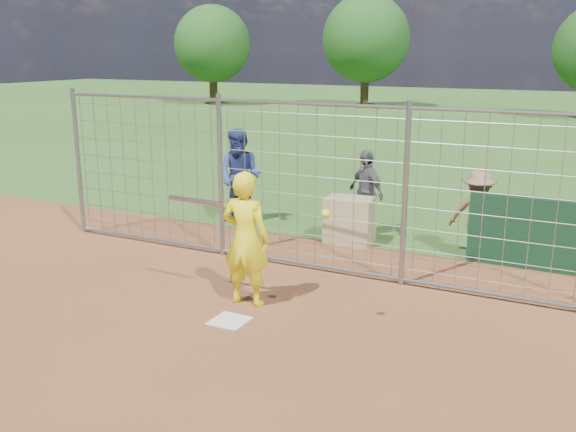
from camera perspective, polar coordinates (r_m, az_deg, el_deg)
The scene contains 10 objects.
ground at distance 8.19m, azimuth -4.45°, elevation -8.84°, with size 100.00×100.00×0.00m, color #2D591E.
home_plate at distance 8.03m, azimuth -5.20°, elevation -9.27°, with size 0.43×0.43×0.02m, color silver.
dugout_wall at distance 10.38m, azimuth 22.86°, elevation -1.67°, with size 2.60×0.20×1.10m, color #11381E.
batter at distance 8.26m, azimuth -3.78°, elevation -2.05°, with size 0.65×0.43×1.78m, color #FFF516.
bystander_a at distance 12.20m, azimuth -4.28°, elevation 3.49°, with size 0.88×0.69×1.82m, color navy.
bystander_b at distance 11.57m, azimuth 6.91°, elevation 2.10°, with size 0.90×0.38×1.54m, color #55555A.
bystander_c at distance 10.68m, azimuth 16.49°, elevation 0.18°, with size 0.91×0.52×1.41m, color brown.
equipment_bin at distance 11.07m, azimuth 5.48°, elevation -0.39°, with size 0.80×0.55×0.80m, color tan.
equipment_in_play at distance 8.00m, azimuth -5.60°, elevation 1.08°, with size 2.36×0.28×0.17m.
backstop_fence at distance 9.49m, azimuth 1.65°, elevation 2.47°, with size 9.08×0.08×2.60m.
Camera 1 is at (3.93, -6.41, 3.25)m, focal length 40.00 mm.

